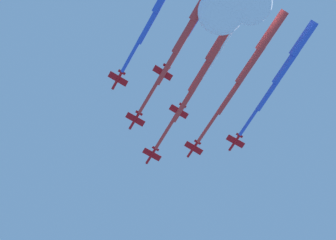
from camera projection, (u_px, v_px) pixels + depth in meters
The scene contains 5 objects.
jet_lead at pixel (202, 73), 185.37m from camera, with size 71.14×16.82×3.72m.
jet_port_inner at pixel (186, 33), 177.65m from camera, with size 70.25×16.36×3.72m.
jet_starboard_inner at pixel (251, 63), 184.68m from camera, with size 74.15×16.05×3.77m.
jet_port_mid at pixel (231, 28), 178.93m from camera, with size 68.45×15.61×3.77m.
jet_port_outer at pixel (285, 67), 186.24m from camera, with size 65.00×16.18×3.73m.
Camera 1 is at (-54.66, 43.77, -9.29)m, focal length 48.47 mm.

